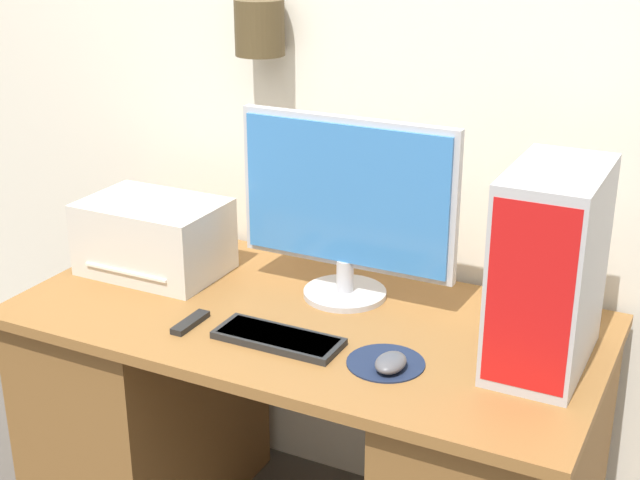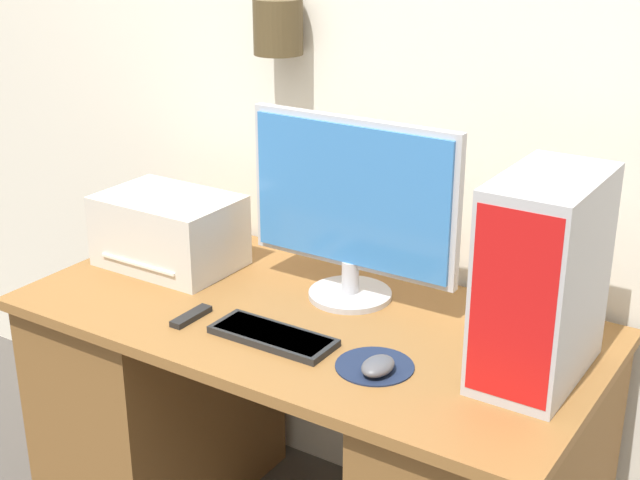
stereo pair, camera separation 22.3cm
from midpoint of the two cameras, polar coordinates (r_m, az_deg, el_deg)
The scene contains 9 objects.
wall_back at distance 2.53m, azimuth 1.11°, elevation 10.87°, with size 6.40×0.19×2.70m.
desk at distance 2.53m, azimuth -3.44°, elevation -12.54°, with size 1.54×0.77×0.78m.
monitor at distance 2.34m, azimuth -1.03°, elevation 2.35°, with size 0.61×0.23×0.50m.
keyboard at distance 2.20m, azimuth -5.61°, elevation -6.33°, with size 0.32×0.12×0.02m.
mousepad at distance 2.10m, azimuth 1.18°, elevation -7.95°, with size 0.19×0.19×0.00m.
mouse at distance 2.06m, azimuth 1.44°, elevation -7.93°, with size 0.07×0.10×0.04m.
computer_tower at distance 2.05m, azimuth 11.46°, elevation -1.91°, with size 0.20×0.37×0.47m.
printer at distance 2.63m, azimuth -12.99°, elevation 0.14°, with size 0.40×0.28×0.21m.
remote_control at distance 2.32m, azimuth -11.06°, elevation -5.27°, with size 0.03×0.13×0.02m.
Camera 1 is at (0.98, -1.48, 1.81)m, focal length 50.00 mm.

